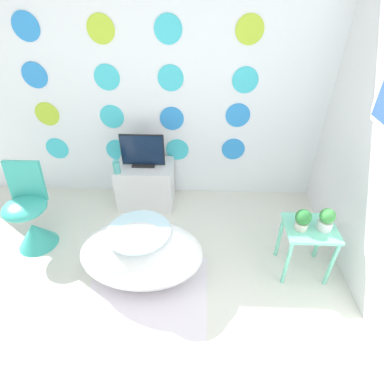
# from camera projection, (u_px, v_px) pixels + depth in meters

# --- Properties ---
(wall_back_dotted) EXTENTS (4.76, 0.05, 2.60)m
(wall_back_dotted) POSITION_uv_depth(u_px,v_px,m) (139.00, 79.00, 2.90)
(wall_back_dotted) COLOR white
(wall_back_dotted) RESTS_ON ground_plane
(rug) EXTENTS (0.98, 0.84, 0.01)m
(rug) POSITION_uv_depth(u_px,v_px,m) (147.00, 295.00, 2.43)
(rug) COLOR silver
(rug) RESTS_ON ground_plane
(bathtub) EXTENTS (1.00, 0.60, 0.55)m
(bathtub) POSITION_uv_depth(u_px,v_px,m) (142.00, 254.00, 2.43)
(bathtub) COLOR white
(bathtub) RESTS_ON ground_plane
(chair) EXTENTS (0.38, 0.38, 0.83)m
(chair) POSITION_uv_depth(u_px,v_px,m) (31.00, 221.00, 2.75)
(chair) COLOR #38B2A3
(chair) RESTS_ON ground_plane
(tv_cabinet) EXTENTS (0.59, 0.42, 0.49)m
(tv_cabinet) POSITION_uv_depth(u_px,v_px,m) (146.00, 184.00, 3.30)
(tv_cabinet) COLOR silver
(tv_cabinet) RESTS_ON ground_plane
(tv) EXTENTS (0.45, 0.12, 0.35)m
(tv) POSITION_uv_depth(u_px,v_px,m) (143.00, 152.00, 3.07)
(tv) COLOR black
(tv) RESTS_ON tv_cabinet
(vase) EXTENTS (0.07, 0.07, 0.15)m
(vase) POSITION_uv_depth(u_px,v_px,m) (116.00, 167.00, 3.00)
(vase) COLOR #51B2AD
(vase) RESTS_ON tv_cabinet
(side_table) EXTENTS (0.40, 0.35, 0.49)m
(side_table) POSITION_uv_depth(u_px,v_px,m) (308.00, 236.00, 2.43)
(side_table) COLOR #72D8B7
(side_table) RESTS_ON ground_plane
(potted_plant_left) EXTENTS (0.12, 0.12, 0.18)m
(potted_plant_left) POSITION_uv_depth(u_px,v_px,m) (303.00, 219.00, 2.30)
(potted_plant_left) COLOR beige
(potted_plant_left) RESTS_ON side_table
(potted_plant_right) EXTENTS (0.12, 0.12, 0.19)m
(potted_plant_right) POSITION_uv_depth(u_px,v_px,m) (326.00, 219.00, 2.30)
(potted_plant_right) COLOR white
(potted_plant_right) RESTS_ON side_table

